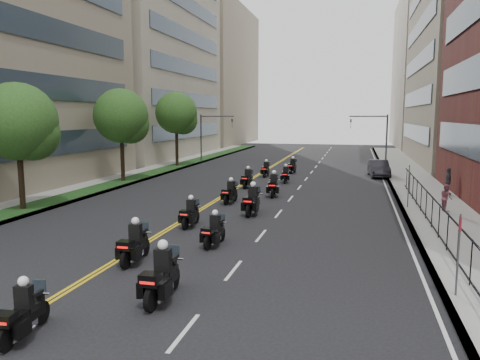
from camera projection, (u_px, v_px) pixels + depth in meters
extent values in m
plane|color=black|center=(74.00, 319.00, 12.77)|extent=(160.00, 160.00, 0.00)
cube|color=gray|center=(421.00, 191.00, 33.92)|extent=(4.00, 90.00, 0.15)
cube|color=gray|center=(120.00, 180.00, 39.65)|extent=(4.00, 90.00, 0.15)
cube|color=#143814|center=(129.00, 179.00, 39.45)|extent=(2.00, 90.00, 0.04)
cube|color=#333F4C|center=(414.00, 132.00, 55.09)|extent=(0.12, 24.08, 1.80)
cube|color=#333F4C|center=(416.00, 98.00, 54.54)|extent=(0.12, 24.08, 1.80)
cube|color=#333F4C|center=(418.00, 63.00, 53.98)|extent=(0.12, 24.08, 1.80)
cube|color=#333F4C|center=(420.00, 27.00, 53.43)|extent=(0.12, 24.08, 1.80)
cube|color=gray|center=(443.00, 71.00, 80.81)|extent=(15.00, 28.00, 26.00)
cube|color=#333F4C|center=(36.00, 145.00, 31.96)|extent=(0.12, 25.80, 1.80)
cube|color=#333F4C|center=(32.00, 86.00, 31.40)|extent=(0.12, 25.80, 1.80)
cube|color=#333F4C|center=(28.00, 24.00, 30.85)|extent=(0.12, 25.80, 1.80)
cube|color=gray|center=(132.00, 28.00, 61.81)|extent=(16.00, 28.00, 34.00)
cube|color=#333F4C|center=(191.00, 131.00, 61.75)|extent=(0.12, 24.08, 1.80)
cube|color=#333F4C|center=(190.00, 100.00, 61.20)|extent=(0.12, 24.08, 1.80)
cube|color=#333F4C|center=(190.00, 69.00, 60.65)|extent=(0.12, 24.08, 1.80)
cube|color=#333F4C|center=(189.00, 37.00, 60.10)|extent=(0.12, 24.08, 1.80)
cube|color=#333F4C|center=(189.00, 5.00, 59.54)|extent=(0.12, 24.08, 1.80)
cube|color=gray|center=(204.00, 76.00, 91.20)|extent=(16.00, 28.00, 26.00)
cube|color=black|center=(436.00, 202.00, 21.45)|extent=(0.05, 28.00, 0.05)
cube|color=black|center=(435.00, 229.00, 21.63)|extent=(0.05, 28.00, 0.05)
cylinder|color=#2E1F14|center=(21.00, 170.00, 26.64)|extent=(0.32, 0.32, 4.83)
sphere|color=#1F511B|center=(18.00, 122.00, 26.26)|extent=(4.40, 4.40, 4.40)
sphere|color=#1F511B|center=(32.00, 134.00, 26.60)|extent=(3.08, 3.08, 3.08)
cylinder|color=#2E1F14|center=(122.00, 152.00, 38.16)|extent=(0.32, 0.32, 5.11)
sphere|color=#1F511B|center=(121.00, 116.00, 37.75)|extent=(4.40, 4.40, 4.40)
sphere|color=#1F511B|center=(130.00, 125.00, 38.10)|extent=(3.08, 3.08, 3.08)
cylinder|color=#2E1F14|center=(177.00, 142.00, 49.67)|extent=(0.32, 0.32, 5.39)
sphere|color=#1F511B|center=(176.00, 113.00, 49.25)|extent=(4.40, 4.40, 4.40)
sphere|color=#1F511B|center=(183.00, 120.00, 49.60)|extent=(3.08, 3.08, 3.08)
cylinder|color=#3F3F44|center=(387.00, 141.00, 50.24)|extent=(0.18, 0.18, 5.60)
cylinder|color=#3F3F44|center=(368.00, 116.00, 50.36)|extent=(4.00, 0.14, 0.14)
imported|color=black|center=(351.00, 124.00, 50.90)|extent=(0.16, 0.20, 1.00)
cylinder|color=#3F3F44|center=(201.00, 138.00, 55.26)|extent=(0.18, 0.18, 5.60)
cylinder|color=#3F3F44|center=(217.00, 116.00, 54.42)|extent=(4.00, 0.14, 0.14)
imported|color=black|center=(232.00, 123.00, 54.10)|extent=(0.16, 0.20, 1.00)
cylinder|color=black|center=(6.00, 339.00, 11.01)|extent=(0.19, 0.64, 0.63)
cylinder|color=black|center=(41.00, 312.00, 12.47)|extent=(0.19, 0.64, 0.63)
cube|color=black|center=(24.00, 315.00, 11.70)|extent=(0.51, 1.29, 0.37)
cube|color=silver|center=(26.00, 322.00, 11.77)|extent=(0.40, 0.54, 0.28)
cube|color=black|center=(5.00, 319.00, 10.94)|extent=(0.52, 0.44, 0.30)
cube|color=black|center=(24.00, 296.00, 11.68)|extent=(0.43, 0.30, 0.58)
sphere|color=white|center=(23.00, 281.00, 11.64)|extent=(0.27, 0.27, 0.27)
cylinder|color=black|center=(151.00, 299.00, 13.24)|extent=(0.17, 0.75, 0.75)
cylinder|color=black|center=(174.00, 278.00, 14.94)|extent=(0.17, 0.75, 0.75)
cube|color=black|center=(163.00, 278.00, 14.05)|extent=(0.48, 1.49, 0.44)
cube|color=silver|center=(164.00, 285.00, 14.14)|extent=(0.43, 0.61, 0.33)
cube|color=black|center=(150.00, 279.00, 13.16)|extent=(0.58, 0.47, 0.35)
cube|color=red|center=(147.00, 283.00, 12.94)|extent=(0.44, 0.04, 0.08)
cube|color=black|center=(163.00, 260.00, 14.03)|extent=(0.49, 0.32, 0.68)
sphere|color=white|center=(163.00, 245.00, 13.97)|extent=(0.32, 0.32, 0.32)
cylinder|color=black|center=(126.00, 260.00, 16.93)|extent=(0.16, 0.70, 0.70)
cylinder|color=black|center=(145.00, 247.00, 18.51)|extent=(0.16, 0.70, 0.70)
cube|color=black|center=(135.00, 246.00, 17.68)|extent=(0.47, 1.39, 0.41)
cube|color=silver|center=(136.00, 251.00, 17.76)|extent=(0.40, 0.57, 0.31)
cube|color=black|center=(125.00, 245.00, 16.85)|extent=(0.54, 0.44, 0.33)
cube|color=red|center=(123.00, 247.00, 16.65)|extent=(0.41, 0.04, 0.07)
cube|color=black|center=(135.00, 232.00, 17.66)|extent=(0.46, 0.30, 0.64)
sphere|color=white|center=(135.00, 221.00, 17.61)|extent=(0.30, 0.30, 0.30)
cylinder|color=black|center=(208.00, 243.00, 19.30)|extent=(0.20, 0.64, 0.63)
cylinder|color=black|center=(221.00, 234.00, 20.67)|extent=(0.20, 0.64, 0.63)
cube|color=black|center=(215.00, 232.00, 19.95)|extent=(0.52, 1.28, 0.37)
cube|color=silver|center=(215.00, 237.00, 20.02)|extent=(0.40, 0.54, 0.28)
cube|color=black|center=(208.00, 231.00, 19.24)|extent=(0.52, 0.44, 0.29)
cube|color=red|center=(206.00, 233.00, 19.06)|extent=(0.37, 0.07, 0.06)
cube|color=black|center=(215.00, 222.00, 19.93)|extent=(0.43, 0.30, 0.57)
sphere|color=white|center=(215.00, 213.00, 19.89)|extent=(0.27, 0.27, 0.27)
cylinder|color=black|center=(185.00, 223.00, 22.71)|extent=(0.14, 0.64, 0.64)
cylinder|color=black|center=(196.00, 217.00, 24.15)|extent=(0.14, 0.64, 0.64)
cube|color=black|center=(191.00, 215.00, 23.39)|extent=(0.42, 1.28, 0.38)
cube|color=silver|center=(191.00, 219.00, 23.47)|extent=(0.37, 0.53, 0.28)
cube|color=black|center=(185.00, 213.00, 22.64)|extent=(0.50, 0.41, 0.30)
cube|color=red|center=(184.00, 215.00, 22.45)|extent=(0.38, 0.04, 0.07)
cube|color=black|center=(191.00, 205.00, 23.37)|extent=(0.42, 0.27, 0.58)
sphere|color=white|center=(191.00, 198.00, 23.33)|extent=(0.27, 0.27, 0.27)
cylinder|color=black|center=(249.00, 211.00, 25.42)|extent=(0.18, 0.76, 0.75)
cylinder|color=black|center=(257.00, 205.00, 27.10)|extent=(0.18, 0.76, 0.75)
cube|color=black|center=(253.00, 202.00, 26.22)|extent=(0.52, 1.51, 0.44)
cube|color=silver|center=(253.00, 207.00, 26.31)|extent=(0.44, 0.62, 0.33)
cube|color=black|center=(249.00, 200.00, 25.34)|extent=(0.59, 0.49, 0.35)
cube|color=red|center=(248.00, 202.00, 25.13)|extent=(0.44, 0.05, 0.08)
cube|color=black|center=(253.00, 192.00, 26.19)|extent=(0.50, 0.33, 0.68)
sphere|color=white|center=(253.00, 184.00, 26.14)|extent=(0.32, 0.32, 0.32)
cylinder|color=black|center=(226.00, 200.00, 28.93)|extent=(0.20, 0.67, 0.66)
cylinder|color=black|center=(235.00, 196.00, 30.39)|extent=(0.20, 0.67, 0.66)
cube|color=black|center=(231.00, 194.00, 29.62)|extent=(0.53, 1.34, 0.39)
cube|color=silver|center=(231.00, 197.00, 29.70)|extent=(0.42, 0.57, 0.29)
cube|color=black|center=(226.00, 192.00, 28.86)|extent=(0.54, 0.45, 0.31)
cube|color=red|center=(225.00, 193.00, 28.68)|extent=(0.39, 0.07, 0.07)
cube|color=black|center=(231.00, 186.00, 29.60)|extent=(0.45, 0.31, 0.60)
sphere|color=white|center=(231.00, 179.00, 29.55)|extent=(0.28, 0.28, 0.28)
cylinder|color=black|center=(272.00, 193.00, 31.32)|extent=(0.20, 0.73, 0.72)
cylinder|color=black|center=(275.00, 189.00, 32.99)|extent=(0.20, 0.73, 0.72)
cube|color=black|center=(274.00, 187.00, 32.11)|extent=(0.55, 1.47, 0.43)
cube|color=silver|center=(274.00, 190.00, 32.20)|extent=(0.45, 0.61, 0.32)
cube|color=black|center=(272.00, 185.00, 31.25)|extent=(0.58, 0.49, 0.34)
cube|color=red|center=(272.00, 186.00, 31.03)|extent=(0.43, 0.06, 0.07)
cube|color=black|center=(274.00, 179.00, 32.09)|extent=(0.49, 0.33, 0.66)
sphere|color=white|center=(274.00, 172.00, 32.04)|extent=(0.31, 0.31, 0.31)
cylinder|color=black|center=(245.00, 185.00, 35.21)|extent=(0.17, 0.68, 0.67)
cylinder|color=black|center=(251.00, 182.00, 36.71)|extent=(0.17, 0.68, 0.67)
cube|color=black|center=(248.00, 180.00, 35.92)|extent=(0.47, 1.35, 0.40)
cube|color=silver|center=(248.00, 182.00, 36.00)|extent=(0.40, 0.56, 0.30)
cube|color=black|center=(245.00, 178.00, 35.14)|extent=(0.53, 0.44, 0.32)
cube|color=red|center=(244.00, 178.00, 34.94)|extent=(0.40, 0.05, 0.07)
cube|color=black|center=(248.00, 173.00, 35.90)|extent=(0.45, 0.29, 0.61)
sphere|color=white|center=(248.00, 168.00, 35.85)|extent=(0.29, 0.29, 0.29)
cylinder|color=black|center=(285.00, 180.00, 37.93)|extent=(0.16, 0.63, 0.63)
cylinder|color=black|center=(286.00, 178.00, 39.37)|extent=(0.16, 0.63, 0.63)
cube|color=black|center=(286.00, 176.00, 38.61)|extent=(0.45, 1.27, 0.37)
cube|color=silver|center=(286.00, 178.00, 38.69)|extent=(0.38, 0.53, 0.28)
cube|color=black|center=(285.00, 174.00, 37.86)|extent=(0.50, 0.41, 0.30)
cube|color=red|center=(285.00, 175.00, 37.68)|extent=(0.37, 0.05, 0.06)
cube|color=black|center=(286.00, 170.00, 38.60)|extent=(0.42, 0.28, 0.57)
sphere|color=white|center=(286.00, 165.00, 38.55)|extent=(0.27, 0.27, 0.27)
cylinder|color=black|center=(264.00, 174.00, 41.73)|extent=(0.15, 0.63, 0.63)
cylinder|color=black|center=(268.00, 172.00, 43.14)|extent=(0.15, 0.63, 0.63)
cube|color=black|center=(266.00, 170.00, 42.40)|extent=(0.42, 1.26, 0.37)
cube|color=silver|center=(266.00, 172.00, 42.47)|extent=(0.37, 0.52, 0.28)
cube|color=black|center=(264.00, 169.00, 41.66)|extent=(0.49, 0.40, 0.30)
cube|color=red|center=(264.00, 169.00, 41.48)|extent=(0.37, 0.04, 0.06)
cube|color=black|center=(266.00, 165.00, 42.38)|extent=(0.42, 0.27, 0.58)
sphere|color=white|center=(266.00, 161.00, 42.33)|extent=(0.27, 0.27, 0.27)
cylinder|color=black|center=(290.00, 171.00, 44.09)|extent=(0.22, 0.67, 0.66)
cylinder|color=black|center=(295.00, 169.00, 45.52)|extent=(0.22, 0.67, 0.66)
cube|color=black|center=(293.00, 167.00, 44.77)|extent=(0.57, 1.35, 0.39)
cube|color=silver|center=(293.00, 169.00, 44.84)|extent=(0.43, 0.58, 0.29)
cube|color=black|center=(291.00, 165.00, 44.02)|extent=(0.55, 0.47, 0.31)
cube|color=red|center=(290.00, 166.00, 43.83)|extent=(0.39, 0.08, 0.07)
cube|color=black|center=(293.00, 162.00, 44.75)|extent=(0.46, 0.32, 0.60)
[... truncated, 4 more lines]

